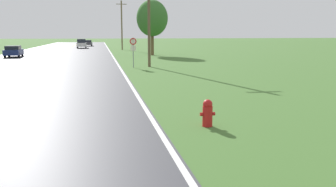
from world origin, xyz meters
TOP-DOWN VIEW (x-y plane):
  - fire_hydrant at (8.78, 12.47)m, footprint 0.47×0.31m
  - traffic_sign at (8.34, 31.95)m, footprint 0.60×0.10m
  - utility_pole_midground at (9.78, 32.54)m, footprint 1.80×0.24m
  - utility_pole_far at (9.52, 64.73)m, footprint 1.80×0.24m
  - tree_behind_sign at (12.43, 48.63)m, footprint 4.06×4.06m
  - car_dark_blue_sedan_nearest at (-4.61, 48.01)m, footprint 1.94×4.05m
  - car_white_suv_approaching at (2.26, 73.49)m, footprint 1.88×4.58m
  - car_dark_grey_hatchback_mid_near at (3.11, 84.64)m, footprint 2.01×4.16m

SIDE VIEW (x-z plane):
  - fire_hydrant at x=8.78m, z-range 0.01..0.86m
  - car_dark_blue_sedan_nearest at x=-4.61m, z-range 0.04..1.41m
  - car_dark_grey_hatchback_mid_near at x=3.11m, z-range 0.07..1.41m
  - car_white_suv_approaching at x=2.26m, z-range 0.06..1.82m
  - traffic_sign at x=8.34m, z-range 0.63..3.12m
  - utility_pole_far at x=9.52m, z-range 0.15..8.50m
  - tree_behind_sign at x=12.43m, z-range 1.20..8.32m
  - utility_pole_midground at x=9.78m, z-range 0.16..9.64m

